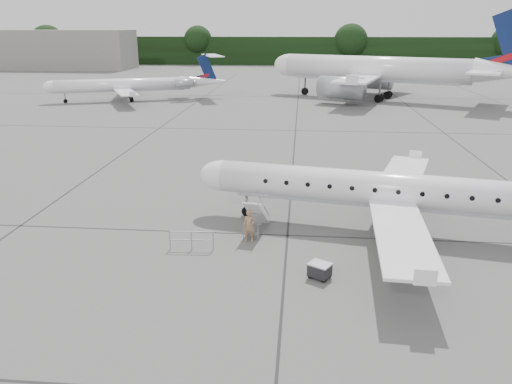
# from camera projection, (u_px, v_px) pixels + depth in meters

# --- Properties ---
(ground) EXTENTS (320.00, 320.00, 0.00)m
(ground) POSITION_uv_depth(u_px,v_px,m) (388.00, 258.00, 24.52)
(ground) COLOR #62625F
(ground) RESTS_ON ground
(treeline) EXTENTS (260.00, 4.00, 8.00)m
(treeline) POSITION_uv_depth(u_px,v_px,m) (318.00, 51.00, 146.13)
(treeline) COLOR black
(treeline) RESTS_ON ground
(terminal_building) EXTENTS (40.00, 14.00, 10.00)m
(terminal_building) POSITION_uv_depth(u_px,v_px,m) (56.00, 50.00, 132.91)
(terminal_building) COLOR slate
(terminal_building) RESTS_ON ground
(main_regional_jet) EXTENTS (28.92, 23.14, 6.64)m
(main_regional_jet) POSITION_uv_depth(u_px,v_px,m) (402.00, 174.00, 26.60)
(main_regional_jet) COLOR white
(main_regional_jet) RESTS_ON ground
(airstair) EXTENTS (1.28, 2.51, 2.08)m
(airstair) POSITION_uv_depth(u_px,v_px,m) (256.00, 214.00, 27.29)
(airstair) COLOR white
(airstair) RESTS_ON ground
(passenger) EXTENTS (0.64, 0.42, 1.75)m
(passenger) POSITION_uv_depth(u_px,v_px,m) (249.00, 226.00, 26.11)
(passenger) COLOR #937050
(passenger) RESTS_ON ground
(safety_railing) EXTENTS (2.20, 0.19, 1.00)m
(safety_railing) POSITION_uv_depth(u_px,v_px,m) (192.00, 241.00, 25.19)
(safety_railing) COLOR #94979C
(safety_railing) RESTS_ON ground
(baggage_cart) EXTENTS (1.15, 1.09, 0.78)m
(baggage_cart) POSITION_uv_depth(u_px,v_px,m) (320.00, 270.00, 22.39)
(baggage_cart) COLOR black
(baggage_cart) RESTS_ON ground
(bg_narrowbody) EXTENTS (44.01, 39.00, 13.06)m
(bg_narrowbody) POSITION_uv_depth(u_px,v_px,m) (375.00, 56.00, 75.73)
(bg_narrowbody) COLOR white
(bg_narrowbody) RESTS_ON ground
(bg_regional_left) EXTENTS (30.46, 26.21, 6.73)m
(bg_regional_left) POSITION_uv_depth(u_px,v_px,m) (123.00, 79.00, 75.16)
(bg_regional_left) COLOR white
(bg_regional_left) RESTS_ON ground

